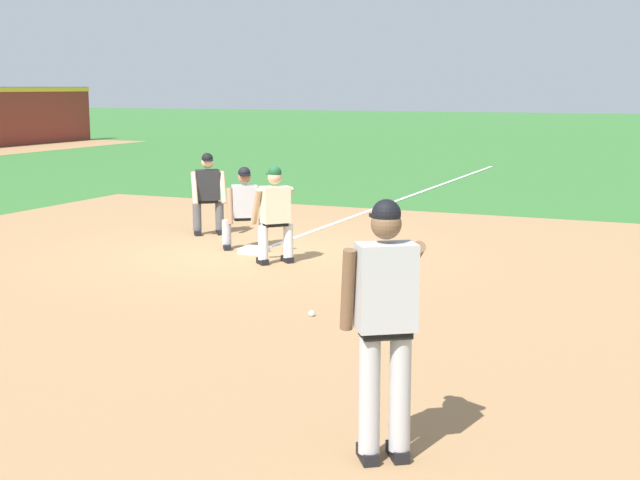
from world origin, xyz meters
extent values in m
plane|color=#336B2D|center=(0.00, 0.00, 0.00)|extent=(160.00, 160.00, 0.00)
cube|color=#9E754C|center=(-3.36, -2.28, 0.00)|extent=(18.00, 18.00, 0.01)
cube|color=white|center=(8.44, 0.00, 0.01)|extent=(16.88, 0.10, 0.00)
cube|color=white|center=(0.00, 0.00, 0.04)|extent=(0.38, 0.38, 0.09)
sphere|color=white|center=(-3.27, -2.46, 0.04)|extent=(0.07, 0.07, 0.07)
cube|color=black|center=(-6.75, -4.44, 0.04)|extent=(0.28, 0.24, 0.09)
cylinder|color=#B2B2B7|center=(-6.79, -4.46, 0.50)|extent=(0.15, 0.15, 0.84)
cube|color=black|center=(-6.63, -4.62, 0.04)|extent=(0.28, 0.24, 0.09)
cylinder|color=#B2B2B7|center=(-6.66, -4.64, 0.50)|extent=(0.15, 0.15, 0.84)
cube|color=black|center=(-6.73, -4.55, 0.94)|extent=(0.36, 0.39, 0.06)
cube|color=#B2B2B7|center=(-6.73, -4.55, 1.26)|extent=(0.42, 0.47, 0.60)
sphere|color=brown|center=(-6.71, -4.54, 1.69)|extent=(0.21, 0.21, 0.21)
sphere|color=black|center=(-6.71, -4.54, 1.76)|extent=(0.20, 0.20, 0.20)
cube|color=black|center=(-6.63, -4.49, 1.74)|extent=(0.19, 0.20, 0.02)
cylinder|color=brown|center=(-6.80, -4.30, 1.23)|extent=(0.21, 0.18, 0.59)
cylinder|color=brown|center=(-6.34, -4.59, 1.35)|extent=(0.49, 0.37, 0.41)
ellipsoid|color=brown|center=(-6.27, -4.55, 1.19)|extent=(0.36, 0.33, 0.34)
cube|color=black|center=(0.42, 0.04, 0.04)|extent=(0.28, 0.24, 0.09)
cylinder|color=#B2B2B7|center=(0.45, 0.06, 0.28)|extent=(0.15, 0.15, 0.40)
cube|color=black|center=(0.08, 0.53, 0.04)|extent=(0.28, 0.24, 0.09)
cylinder|color=#B2B2B7|center=(0.11, 0.55, 0.28)|extent=(0.15, 0.15, 0.40)
cube|color=black|center=(0.28, 0.31, 0.50)|extent=(0.36, 0.39, 0.06)
cube|color=#B2B2B7|center=(0.28, 0.31, 0.78)|extent=(0.43, 0.47, 0.52)
sphere|color=#9E7051|center=(0.27, 0.30, 1.17)|extent=(0.21, 0.21, 0.21)
sphere|color=black|center=(0.27, 0.30, 1.24)|extent=(0.20, 0.20, 0.20)
cube|color=black|center=(0.19, 0.24, 1.22)|extent=(0.19, 0.20, 0.02)
cylinder|color=#9E7051|center=(0.08, -0.13, 0.92)|extent=(0.53, 0.41, 0.24)
cylinder|color=#9E7051|center=(0.06, 0.46, 0.72)|extent=(0.25, 0.21, 0.58)
ellipsoid|color=brown|center=(-0.09, -0.26, 0.85)|extent=(0.29, 0.29, 0.35)
cube|color=black|center=(-0.77, -0.55, 0.04)|extent=(0.26, 0.27, 0.09)
cylinder|color=white|center=(-0.80, -0.58, 0.33)|extent=(0.15, 0.15, 0.50)
cube|color=black|center=(-0.47, -0.82, 0.04)|extent=(0.26, 0.27, 0.09)
cylinder|color=white|center=(-0.50, -0.85, 0.33)|extent=(0.15, 0.15, 0.50)
cube|color=black|center=(-0.65, -0.71, 0.60)|extent=(0.39, 0.38, 0.06)
cube|color=beige|center=(-0.65, -0.71, 0.89)|extent=(0.46, 0.45, 0.54)
sphere|color=tan|center=(-0.64, -0.70, 1.29)|extent=(0.21, 0.21, 0.21)
sphere|color=#194C28|center=(-0.64, -0.70, 1.36)|extent=(0.20, 0.20, 0.20)
cube|color=#194C28|center=(-0.57, -0.63, 1.34)|extent=(0.20, 0.20, 0.02)
cylinder|color=tan|center=(-0.73, -0.43, 0.86)|extent=(0.29, 0.30, 0.56)
cylinder|color=tan|center=(-0.37, -0.77, 0.86)|extent=(0.29, 0.30, 0.56)
cube|color=black|center=(1.35, 1.39, 0.04)|extent=(0.27, 0.25, 0.09)
cylinder|color=#515154|center=(1.38, 1.41, 0.33)|extent=(0.15, 0.15, 0.50)
cube|color=black|center=(1.11, 1.70, 0.04)|extent=(0.27, 0.25, 0.09)
cylinder|color=#515154|center=(1.14, 1.73, 0.33)|extent=(0.15, 0.15, 0.50)
cube|color=black|center=(1.26, 1.57, 0.60)|extent=(0.37, 0.39, 0.06)
cube|color=#232326|center=(1.26, 1.57, 0.89)|extent=(0.43, 0.46, 0.54)
sphere|color=#DBB28E|center=(1.25, 1.56, 1.29)|extent=(0.21, 0.21, 0.21)
sphere|color=black|center=(1.25, 1.56, 1.36)|extent=(0.20, 0.20, 0.20)
cube|color=black|center=(1.17, 1.50, 1.34)|extent=(0.19, 0.20, 0.02)
cylinder|color=#DBB28E|center=(1.30, 1.28, 0.86)|extent=(0.31, 0.27, 0.56)
cylinder|color=#DBB28E|center=(0.99, 1.68, 0.86)|extent=(0.31, 0.27, 0.56)
camera|label=1|loc=(-12.32, -6.49, 2.60)|focal=50.00mm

